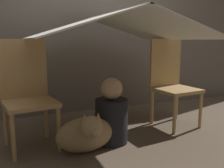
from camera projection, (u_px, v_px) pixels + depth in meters
ground_plane at (116, 139)px, 2.51m from camera, size 8.80×8.80×0.00m
wall_back at (82, 19)px, 3.31m from camera, size 7.00×0.05×2.50m
chair_left at (27, 90)px, 2.28m from camera, size 0.50×0.50×0.99m
chair_right at (171, 80)px, 2.88m from camera, size 0.48×0.48×0.99m
sheet_canopy at (112, 26)px, 2.40m from camera, size 1.59×1.45×0.26m
person_front at (112, 115)px, 2.39m from camera, size 0.31×0.31×0.63m
dog at (86, 133)px, 2.15m from camera, size 0.52×0.43×0.41m
floor_cushion at (99, 126)px, 2.72m from camera, size 0.34×0.28×0.10m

